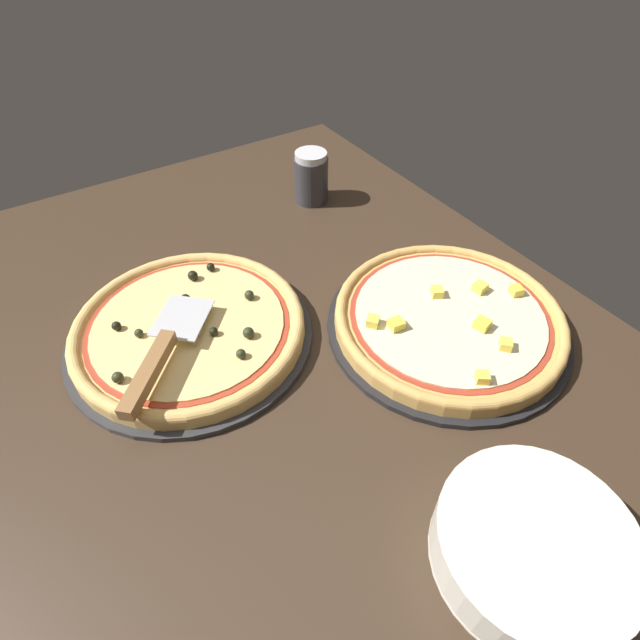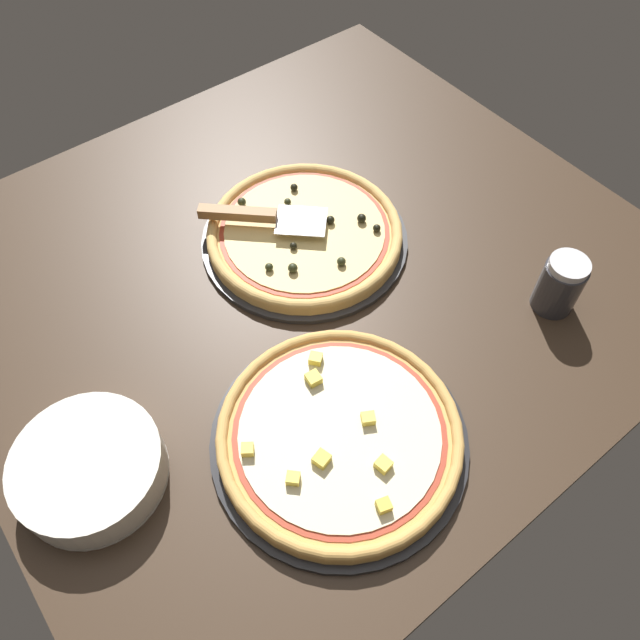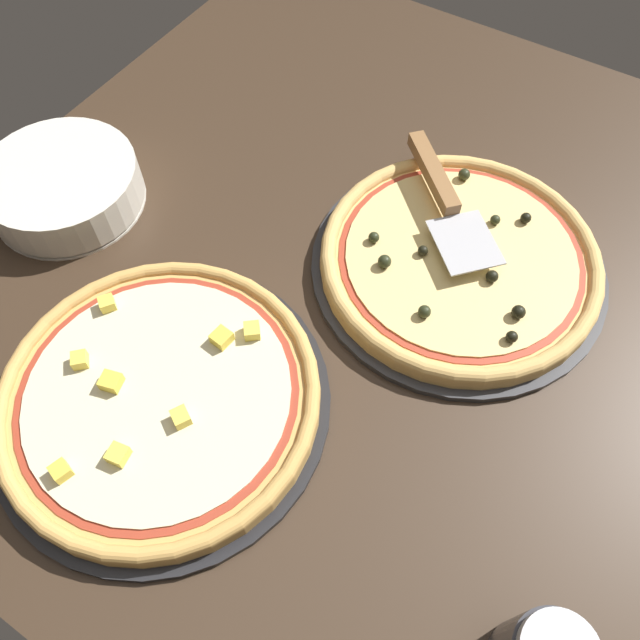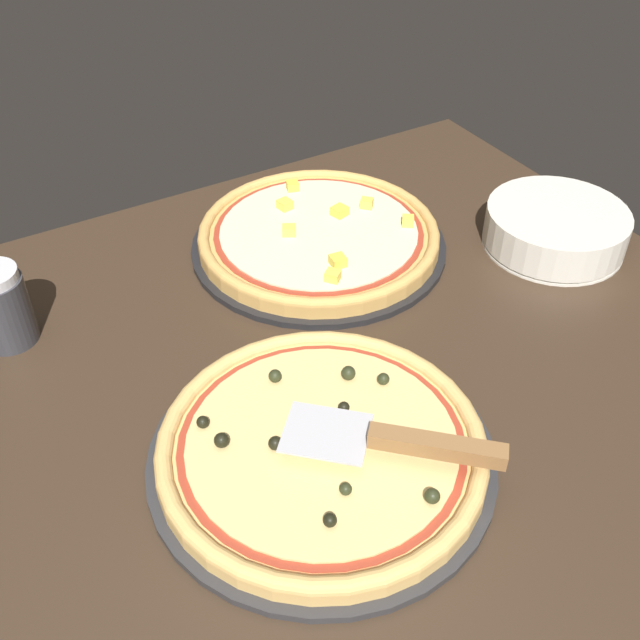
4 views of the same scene
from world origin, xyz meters
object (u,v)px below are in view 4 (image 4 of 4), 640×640
at_px(serving_spatula, 414,443).
at_px(pizza_front, 322,445).
at_px(pizza_back, 319,234).
at_px(parmesan_shaker, 1,307).
at_px(plate_stack, 555,228).

bearing_deg(serving_spatula, pizza_front, 134.90).
relative_size(pizza_back, serving_spatula, 1.79).
height_order(pizza_back, parmesan_shaker, parmesan_shaker).
distance_m(pizza_back, serving_spatula, 0.46).
distance_m(pizza_front, parmesan_shaker, 0.47).
bearing_deg(pizza_back, parmesan_shaker, 176.85).
xyz_separation_m(serving_spatula, plate_stack, (0.46, 0.26, -0.03)).
bearing_deg(pizza_back, pizza_front, -119.88).
relative_size(pizza_back, plate_stack, 1.71).
bearing_deg(pizza_back, plate_stack, -29.08).
distance_m(serving_spatula, plate_stack, 0.53).
distance_m(pizza_front, serving_spatula, 0.11).
relative_size(pizza_back, parmesan_shaker, 3.34).
bearing_deg(serving_spatula, plate_stack, 29.29).
height_order(pizza_front, parmesan_shaker, parmesan_shaker).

